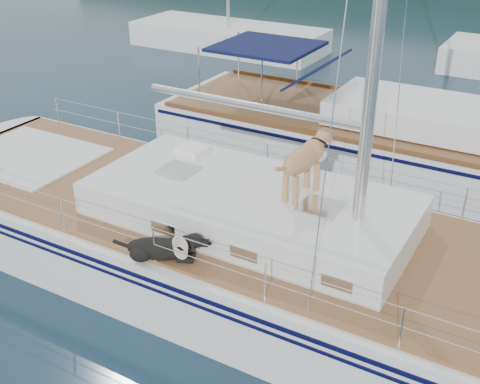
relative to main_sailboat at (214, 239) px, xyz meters
The scene contains 4 objects.
ground 0.68m from the main_sailboat, behind, with size 120.00×120.00×0.00m, color black.
main_sailboat is the anchor object (origin of this frame).
neighbor_sailboat 6.07m from the main_sailboat, 78.85° to the left, with size 11.00×3.50×13.30m.
bg_boat_west 16.18m from the main_sailboat, 120.05° to the left, with size 8.00×3.00×11.65m.
Camera 1 is at (4.91, -7.46, 6.15)m, focal length 45.00 mm.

